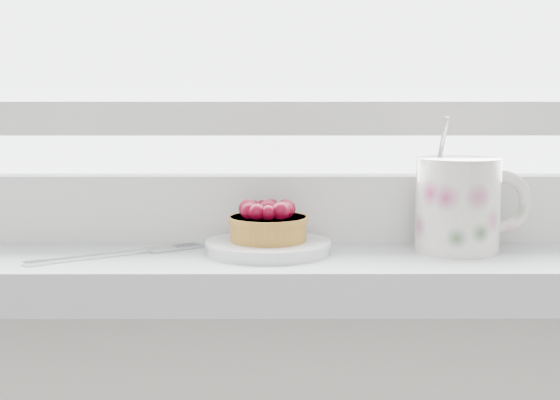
{
  "coord_description": "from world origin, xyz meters",
  "views": [
    {
      "loc": [
        -0.01,
        1.14,
        1.09
      ],
      "look_at": [
        -0.01,
        1.88,
        0.99
      ],
      "focal_mm": 50.0,
      "sensor_mm": 36.0,
      "label": 1
    }
  ],
  "objects_px": {
    "saucer": "(268,247)",
    "raspberry_tart": "(268,222)",
    "fork": "(116,254)",
    "floral_mug": "(461,203)"
  },
  "relations": [
    {
      "from": "raspberry_tart",
      "to": "fork",
      "type": "xyz_separation_m",
      "value": [
        -0.15,
        -0.01,
        -0.03
      ]
    },
    {
      "from": "saucer",
      "to": "fork",
      "type": "relative_size",
      "value": 0.78
    },
    {
      "from": "fork",
      "to": "saucer",
      "type": "bearing_deg",
      "value": 5.05
    },
    {
      "from": "saucer",
      "to": "raspberry_tart",
      "type": "distance_m",
      "value": 0.02
    },
    {
      "from": "saucer",
      "to": "raspberry_tart",
      "type": "xyz_separation_m",
      "value": [
        0.0,
        -0.0,
        0.02
      ]
    },
    {
      "from": "saucer",
      "to": "raspberry_tart",
      "type": "bearing_deg",
      "value": -77.05
    },
    {
      "from": "saucer",
      "to": "floral_mug",
      "type": "distance_m",
      "value": 0.2
    },
    {
      "from": "saucer",
      "to": "fork",
      "type": "xyz_separation_m",
      "value": [
        -0.15,
        -0.01,
        -0.0
      ]
    },
    {
      "from": "saucer",
      "to": "floral_mug",
      "type": "relative_size",
      "value": 0.93
    },
    {
      "from": "fork",
      "to": "floral_mug",
      "type": "bearing_deg",
      "value": 3.61
    }
  ]
}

